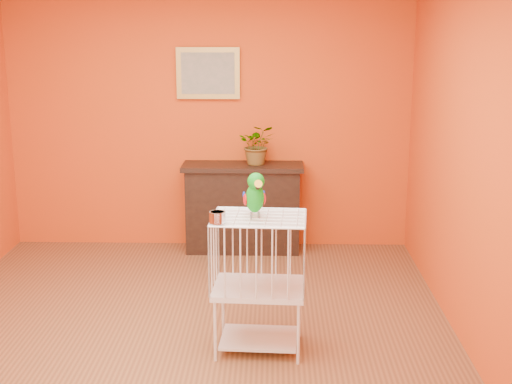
{
  "coord_description": "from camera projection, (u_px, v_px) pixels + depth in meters",
  "views": [
    {
      "loc": [
        0.64,
        -4.79,
        2.26
      ],
      "look_at": [
        0.53,
        -0.18,
        1.14
      ],
      "focal_mm": 50.0,
      "sensor_mm": 36.0,
      "label": 1
    }
  ],
  "objects": [
    {
      "name": "birdcage",
      "position": [
        259.0,
        281.0,
        4.92
      ],
      "size": [
        0.65,
        0.51,
        0.96
      ],
      "rotation": [
        0.0,
        0.0,
        -0.05
      ],
      "color": "silver",
      "rests_on": "ground"
    },
    {
      "name": "ground",
      "position": [
        184.0,
        337.0,
        5.21
      ],
      "size": [
        4.5,
        4.5,
        0.0
      ],
      "primitive_type": "plane",
      "color": "brown",
      "rests_on": "ground"
    },
    {
      "name": "feed_cup",
      "position": [
        217.0,
        217.0,
        4.64
      ],
      "size": [
        0.11,
        0.11,
        0.08
      ],
      "primitive_type": "cylinder",
      "color": "silver",
      "rests_on": "birdcage"
    },
    {
      "name": "parrot",
      "position": [
        255.0,
        195.0,
        4.74
      ],
      "size": [
        0.17,
        0.29,
        0.32
      ],
      "rotation": [
        0.0,
        0.0,
        0.23
      ],
      "color": "#59544C",
      "rests_on": "birdcage"
    },
    {
      "name": "room_shell",
      "position": [
        179.0,
        122.0,
        4.83
      ],
      "size": [
        4.5,
        4.5,
        4.5
      ],
      "color": "#CA4113",
      "rests_on": "ground"
    },
    {
      "name": "potted_plant",
      "position": [
        257.0,
        150.0,
        6.87
      ],
      "size": [
        0.36,
        0.4,
        0.31
      ],
      "primitive_type": "imported",
      "rotation": [
        0.0,
        0.0,
        0.01
      ],
      "color": "#26722D",
      "rests_on": "console_cabinet"
    },
    {
      "name": "framed_picture",
      "position": [
        208.0,
        73.0,
        6.95
      ],
      "size": [
        0.62,
        0.04,
        0.5
      ],
      "color": "#A7873B",
      "rests_on": "room_shell"
    },
    {
      "name": "console_cabinet",
      "position": [
        243.0,
        208.0,
        7.08
      ],
      "size": [
        1.18,
        0.43,
        0.88
      ],
      "color": "black",
      "rests_on": "ground"
    }
  ]
}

